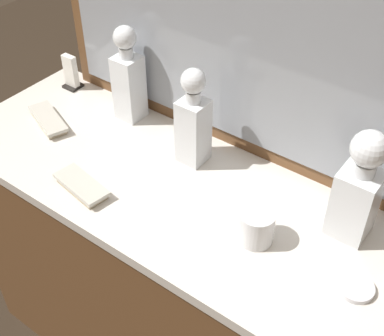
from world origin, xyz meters
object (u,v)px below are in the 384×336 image
Objects in this scene: silver_brush_left at (82,186)px; silver_brush_far_right at (48,120)px; crystal_decanter_rear at (129,82)px; napkin_holder at (71,74)px; crystal_decanter_center at (357,195)px; porcelain_dish at (356,288)px; crystal_decanter_far_right at (193,126)px; crystal_tumbler_far_left at (256,228)px.

silver_brush_left is 0.92× the size of silver_brush_far_right.
crystal_decanter_rear is 2.58× the size of napkin_holder.
porcelain_dish is at bearing -60.48° from crystal_decanter_center.
crystal_decanter_far_right is 3.56× the size of porcelain_dish.
crystal_decanter_far_right is at bearing 60.61° from silver_brush_left.
napkin_holder is at bearing 177.85° from crystal_decanter_rear.
crystal_tumbler_far_left is at bearing -14.50° from napkin_holder.
crystal_tumbler_far_left is at bearing -19.93° from crystal_decanter_rear.
napkin_holder is (-0.52, 0.06, -0.06)m from crystal_decanter_far_right.
crystal_decanter_far_right is at bearing 164.64° from porcelain_dish.
porcelain_dish is (0.08, -0.15, -0.11)m from crystal_decanter_center.
crystal_decanter_rear is 0.81m from porcelain_dish.
crystal_decanter_rear is 3.74× the size of porcelain_dish.
silver_brush_far_right is 0.21m from napkin_holder.
silver_brush_left is (-0.59, -0.27, -0.10)m from crystal_decanter_center.
silver_brush_left is 0.49m from napkin_holder.
crystal_decanter_center is 1.69× the size of silver_brush_left.
crystal_decanter_far_right is at bearing -179.60° from crystal_decanter_center.
crystal_decanter_rear is 0.70m from crystal_decanter_center.
crystal_decanter_far_right is at bearing -11.12° from crystal_decanter_rear.
silver_brush_left is 2.16× the size of porcelain_dish.
silver_brush_far_right is (-0.17, -0.17, -0.10)m from crystal_decanter_rear.
crystal_decanter_center is 0.88m from silver_brush_far_right.
crystal_decanter_far_right is 2.45× the size of napkin_holder.
porcelain_dish is (0.52, -0.14, -0.10)m from crystal_decanter_far_right.
crystal_tumbler_far_left is (-0.16, -0.15, -0.07)m from crystal_decanter_center.
crystal_tumbler_far_left is at bearing -179.27° from porcelain_dish.
silver_brush_left is at bearing -119.39° from crystal_decanter_far_right.
silver_brush_far_right is at bearing -171.86° from crystal_decanter_center.
crystal_decanter_rear is (-0.26, 0.05, 0.01)m from crystal_decanter_far_right.
crystal_decanter_far_right is at bearing 152.60° from crystal_tumbler_far_left.
silver_brush_left is 1.49× the size of napkin_holder.
crystal_decanter_center reaches higher than silver_brush_left.
silver_brush_left is 0.32m from silver_brush_far_right.
crystal_decanter_rear reaches higher than silver_brush_left.
silver_brush_left reaches higher than porcelain_dish.
crystal_decanter_far_right is at bearing -6.74° from napkin_holder.
crystal_decanter_rear is at bearing -2.15° from napkin_holder.
crystal_decanter_rear is at bearing 160.07° from crystal_tumbler_far_left.
napkin_holder is at bearing 165.50° from crystal_tumbler_far_left.
silver_brush_left is (0.12, -0.32, -0.10)m from crystal_decanter_rear.
silver_brush_far_right is at bearing 153.14° from silver_brush_left.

